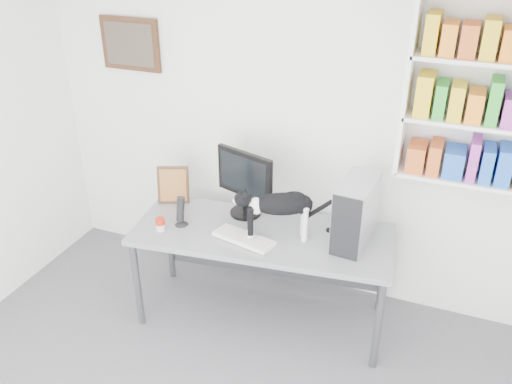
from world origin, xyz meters
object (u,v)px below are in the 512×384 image
at_px(monitor, 245,183).
at_px(pc_tower, 356,212).
at_px(speaker, 181,211).
at_px(cat, 280,216).
at_px(desk, 262,276).
at_px(leaning_print, 173,184).
at_px(keyboard, 244,238).
at_px(bookshelf, 490,93).
at_px(soup_can, 160,224).

bearing_deg(monitor, pc_tower, 12.81).
bearing_deg(speaker, cat, 19.33).
bearing_deg(pc_tower, desk, -164.06).
bearing_deg(leaning_print, cat, -34.41).
height_order(speaker, cat, cat).
bearing_deg(desk, keyboard, -125.84).
height_order(keyboard, speaker, speaker).
height_order(bookshelf, keyboard, bookshelf).
bearing_deg(desk, cat, -21.47).
bearing_deg(pc_tower, soup_can, -159.85).
xyz_separation_m(pc_tower, cat, (-0.50, -0.17, -0.04)).
bearing_deg(cat, keyboard, -177.58).
distance_m(soup_can, cat, 0.88).
relative_size(monitor, speaker, 2.23).
relative_size(keyboard, leaning_print, 1.44).
xyz_separation_m(keyboard, cat, (0.22, 0.11, 0.17)).
height_order(monitor, soup_can, monitor).
xyz_separation_m(bookshelf, keyboard, (-1.42, -0.61, -1.05)).
bearing_deg(keyboard, monitor, 123.51).
distance_m(pc_tower, soup_can, 1.40).
xyz_separation_m(pc_tower, leaning_print, (-1.46, 0.04, -0.08)).
height_order(desk, cat, cat).
xyz_separation_m(bookshelf, leaning_print, (-2.16, -0.29, -0.91)).
height_order(bookshelf, desk, bookshelf).
relative_size(leaning_print, soup_can, 3.12).
bearing_deg(monitor, desk, -25.31).
bearing_deg(desk, speaker, -175.36).
height_order(monitor, leaning_print, monitor).
xyz_separation_m(monitor, pc_tower, (0.85, -0.07, -0.03)).
relative_size(speaker, soup_can, 2.40).
bearing_deg(cat, pc_tower, -5.69).
relative_size(speaker, leaning_print, 0.77).
xyz_separation_m(bookshelf, speaker, (-1.94, -0.58, -0.95)).
xyz_separation_m(pc_tower, soup_can, (-1.34, -0.38, -0.19)).
height_order(leaning_print, soup_can, leaning_print).
height_order(bookshelf, speaker, bookshelf).
bearing_deg(leaning_print, keyboard, -45.67).
relative_size(monitor, leaning_print, 1.72).
bearing_deg(monitor, cat, -15.97).
height_order(speaker, soup_can, speaker).
relative_size(desk, pc_tower, 4.00).
xyz_separation_m(desk, monitor, (-0.22, 0.20, 0.66)).
xyz_separation_m(bookshelf, pc_tower, (-0.70, -0.33, -0.83)).
relative_size(keyboard, cat, 0.72).
bearing_deg(pc_tower, keyboard, -154.39).
xyz_separation_m(speaker, soup_can, (-0.10, -0.12, -0.07)).
relative_size(desk, monitor, 3.55).
bearing_deg(cat, bookshelf, -1.70).
bearing_deg(leaning_print, soup_can, -95.99).
bearing_deg(soup_can, desk, 19.36).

